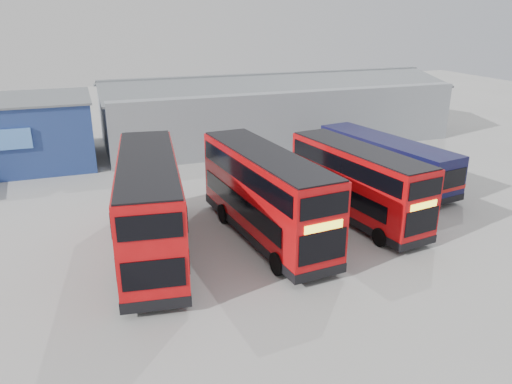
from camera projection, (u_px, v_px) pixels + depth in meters
name	position (u px, v px, depth m)	size (l,w,h in m)	color
ground_plane	(268.00, 233.00, 26.61)	(120.00, 120.00, 0.00)	#979792
office_block	(7.00, 133.00, 37.21)	(12.30, 8.32, 5.12)	navy
maintenance_shed	(272.00, 109.00, 45.93)	(30.50, 12.00, 5.89)	gray
double_decker_left	(150.00, 208.00, 23.65)	(4.17, 11.62, 4.81)	red
double_decker_centre	(265.00, 196.00, 25.40)	(3.69, 11.08, 4.60)	red
double_decker_right	(357.00, 184.00, 27.80)	(3.82, 10.07, 4.16)	red
single_decker_blue	(384.00, 161.00, 33.99)	(4.49, 11.55, 3.06)	#0D1239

